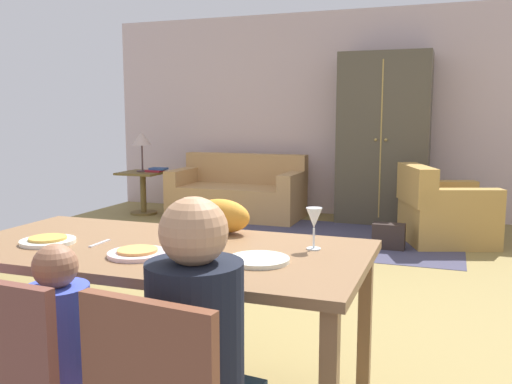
% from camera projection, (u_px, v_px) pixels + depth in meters
% --- Properties ---
extents(ground_plane, '(7.18, 6.45, 0.02)m').
position_uv_depth(ground_plane, '(292.00, 285.00, 4.41)').
color(ground_plane, olive).
extents(back_wall, '(7.18, 0.10, 2.70)m').
position_uv_depth(back_wall, '(361.00, 114.00, 7.28)').
color(back_wall, beige).
rests_on(back_wall, ground_plane).
extents(dining_table, '(1.86, 0.93, 0.76)m').
position_uv_depth(dining_table, '(159.00, 261.00, 2.49)').
color(dining_table, brown).
rests_on(dining_table, ground_plane).
extents(plate_near_man, '(0.25, 0.25, 0.02)m').
position_uv_depth(plate_near_man, '(48.00, 241.00, 2.54)').
color(plate_near_man, white).
rests_on(plate_near_man, dining_table).
extents(pizza_near_man, '(0.17, 0.17, 0.01)m').
position_uv_depth(pizza_near_man, '(48.00, 238.00, 2.54)').
color(pizza_near_man, gold).
rests_on(pizza_near_man, plate_near_man).
extents(plate_near_child, '(0.25, 0.25, 0.02)m').
position_uv_depth(plate_near_child, '(137.00, 254.00, 2.31)').
color(plate_near_child, silver).
rests_on(plate_near_child, dining_table).
extents(pizza_near_child, '(0.17, 0.17, 0.01)m').
position_uv_depth(pizza_near_child, '(137.00, 250.00, 2.31)').
color(pizza_near_child, '#E79D4E').
rests_on(pizza_near_child, plate_near_child).
extents(plate_near_woman, '(0.25, 0.25, 0.02)m').
position_uv_depth(plate_near_woman, '(259.00, 260.00, 2.22)').
color(plate_near_woman, white).
rests_on(plate_near_woman, dining_table).
extents(wine_glass, '(0.07, 0.07, 0.19)m').
position_uv_depth(wine_glass, '(314.00, 220.00, 2.41)').
color(wine_glass, silver).
rests_on(wine_glass, dining_table).
extents(fork, '(0.02, 0.15, 0.01)m').
position_uv_depth(fork, '(100.00, 243.00, 2.53)').
color(fork, silver).
rests_on(fork, dining_table).
extents(knife, '(0.02, 0.17, 0.01)m').
position_uv_depth(knife, '(202.00, 244.00, 2.52)').
color(knife, silver).
rests_on(knife, dining_table).
extents(person_child, '(0.22, 0.29, 0.92)m').
position_uv_depth(person_child, '(67.00, 380.00, 1.91)').
color(person_child, '#3D4055').
rests_on(person_child, ground_plane).
extents(person_woman, '(0.31, 0.41, 1.11)m').
position_uv_depth(person_woman, '(202.00, 382.00, 1.74)').
color(person_woman, '#274258').
rests_on(person_woman, ground_plane).
extents(cat, '(0.35, 0.22, 0.17)m').
position_uv_depth(cat, '(221.00, 216.00, 2.76)').
color(cat, orange).
rests_on(cat, dining_table).
extents(area_rug, '(2.60, 1.80, 0.01)m').
position_uv_depth(area_rug, '(339.00, 238.00, 6.04)').
color(area_rug, '#403E56').
rests_on(area_rug, ground_plane).
extents(couch, '(1.71, 0.86, 0.82)m').
position_uv_depth(couch, '(238.00, 194.00, 7.31)').
color(couch, tan).
rests_on(couch, ground_plane).
extents(armchair, '(1.09, 1.09, 0.82)m').
position_uv_depth(armchair, '(443.00, 213.00, 5.81)').
color(armchair, '#B48843').
rests_on(armchair, ground_plane).
extents(armoire, '(1.10, 0.59, 2.10)m').
position_uv_depth(armoire, '(384.00, 139.00, 6.84)').
color(armoire, '#4D4534').
rests_on(armoire, ground_plane).
extents(side_table, '(0.56, 0.56, 0.58)m').
position_uv_depth(side_table, '(143.00, 187.00, 7.48)').
color(side_table, brown).
rests_on(side_table, ground_plane).
extents(table_lamp, '(0.26, 0.26, 0.54)m').
position_uv_depth(table_lamp, '(142.00, 140.00, 7.40)').
color(table_lamp, '#4B3737').
rests_on(table_lamp, side_table).
extents(book_lower, '(0.22, 0.16, 0.03)m').
position_uv_depth(book_lower, '(155.00, 171.00, 7.43)').
color(book_lower, maroon).
rests_on(book_lower, side_table).
extents(book_upper, '(0.22, 0.16, 0.03)m').
position_uv_depth(book_upper, '(159.00, 169.00, 7.43)').
color(book_upper, '#2B4B86').
rests_on(book_upper, book_lower).
extents(handbag, '(0.32, 0.16, 0.26)m').
position_uv_depth(handbag, '(389.00, 236.00, 5.55)').
color(handbag, '#2D2220').
rests_on(handbag, ground_plane).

